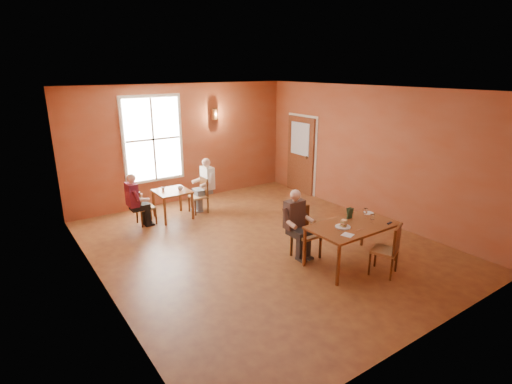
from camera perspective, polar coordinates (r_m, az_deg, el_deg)
ground at (r=8.00m, az=0.82°, el=-7.55°), size 6.00×7.00×0.01m
wall_back at (r=10.47m, az=-10.40°, el=6.81°), size 6.00×0.04×3.00m
wall_front at (r=5.20m, az=23.97°, el=-5.30°), size 6.00×0.04×3.00m
wall_left at (r=6.31m, az=-21.91°, el=-1.18°), size 0.04×7.00×3.00m
wall_right at (r=9.51m, az=15.83°, el=5.37°), size 0.04×7.00×3.00m
ceiling at (r=7.26m, az=0.93°, el=14.45°), size 6.00×7.00×0.04m
window at (r=10.10m, az=-14.49°, el=7.31°), size 1.36×0.10×1.96m
door at (r=11.13m, az=6.34°, el=5.24°), size 0.12×1.04×2.10m
wall_sconce at (r=10.68m, az=-5.91°, el=11.00°), size 0.16×0.16×0.28m
main_table at (r=7.34m, az=13.51°, el=-7.27°), size 1.59×0.89×0.74m
chair_diner_main at (r=7.39m, az=7.19°, el=-5.92°), size 0.41×0.41×0.94m
diner_main at (r=7.31m, az=7.39°, el=-4.96°), size 0.49×0.49×1.22m
chair_empty at (r=7.11m, az=17.90°, el=-7.80°), size 0.52×0.52×0.90m
plate_food at (r=7.04m, az=12.30°, el=-4.83°), size 0.34×0.34×0.03m
sandwich at (r=7.06m, az=12.42°, el=-4.44°), size 0.11×0.11×0.11m
goblet_a at (r=7.56m, az=15.34°, el=-2.84°), size 0.09×0.09×0.19m
goblet_c at (r=7.29m, az=16.26°, el=-3.70°), size 0.08×0.08×0.19m
menu_stand at (r=7.44m, az=13.25°, el=-2.96°), size 0.12×0.06×0.20m
knife at (r=7.01m, az=14.60°, el=-5.22°), size 0.19×0.03×0.00m
napkin at (r=6.75m, az=12.95°, el=-6.00°), size 0.22×0.22×0.01m
side_plate at (r=7.82m, az=15.77°, el=-2.89°), size 0.19×0.19×0.01m
sunglasses at (r=7.44m, az=18.53°, el=-4.21°), size 0.13×0.06×0.02m
second_table at (r=9.47m, az=-11.77°, el=-1.73°), size 0.75×0.75×0.66m
chair_diner_white at (r=9.69m, az=-8.28°, el=-0.53°), size 0.37×0.37×0.84m
diner_white at (r=9.65m, az=-8.17°, el=0.64°), size 0.50×0.50×1.24m
chair_diner_maroon at (r=9.23m, az=-15.50°, el=-2.02°), size 0.36×0.36×0.81m
diner_maroon at (r=9.17m, az=-15.77°, el=-0.97°), size 0.47×0.47×1.18m
cup_a at (r=9.35m, az=-10.78°, el=0.51°), size 0.15×0.15×0.09m
cup_b at (r=9.42m, az=-13.13°, el=0.46°), size 0.09×0.09×0.08m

